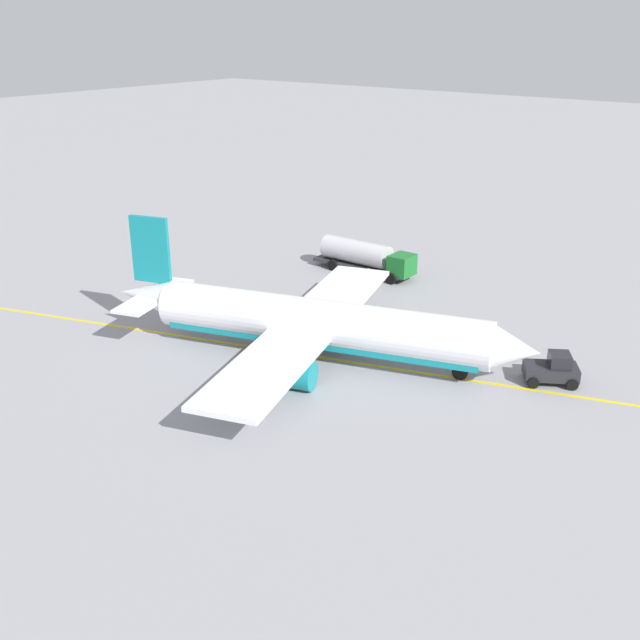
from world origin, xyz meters
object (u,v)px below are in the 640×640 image
(pushback_tug, at_px, (553,369))
(safety_cone_nose, at_px, (473,356))
(airplane, at_px, (313,324))
(refueling_worker, at_px, (368,277))
(fuel_tanker, at_px, (365,256))

(pushback_tug, relative_size, safety_cone_nose, 7.18)
(airplane, bearing_deg, refueling_worker, 110.05)
(refueling_worker, bearing_deg, pushback_tug, -22.98)
(fuel_tanker, xyz_separation_m, safety_cone_nose, (17.84, -11.88, -1.44))
(fuel_tanker, distance_m, safety_cone_nose, 21.49)
(airplane, bearing_deg, safety_cone_nose, 34.66)
(airplane, xyz_separation_m, fuel_tanker, (-8.12, 18.60, -0.85))
(safety_cone_nose, bearing_deg, refueling_worker, 149.78)
(airplane, distance_m, safety_cone_nose, 12.04)
(fuel_tanker, distance_m, pushback_tug, 26.66)
(refueling_worker, distance_m, safety_cone_nose, 17.91)
(airplane, height_order, pushback_tug, airplane)
(airplane, xyz_separation_m, safety_cone_nose, (9.73, 6.72, -2.29))
(pushback_tug, relative_size, refueling_worker, 2.41)
(airplane, relative_size, refueling_worker, 18.73)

